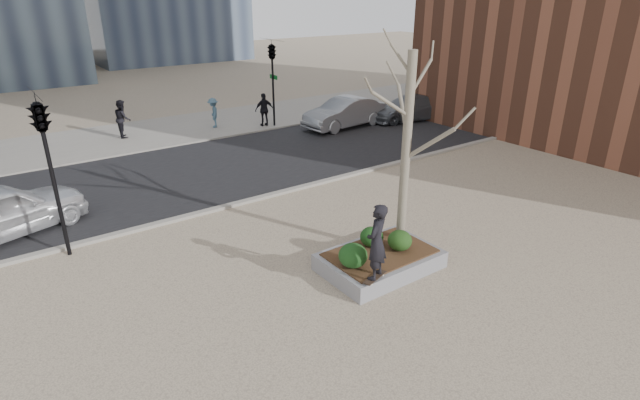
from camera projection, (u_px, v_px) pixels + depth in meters
ground at (350, 280)px, 12.64m from camera, size 120.00×120.00×0.00m
street at (195, 172)px, 20.13m from camera, size 60.00×8.00×0.02m
far_sidewalk at (140, 135)px, 25.37m from camera, size 60.00×6.00×0.02m
planter at (380, 261)px, 13.09m from camera, size 3.00×2.00×0.45m
planter_mulch at (380, 253)px, 13.00m from camera, size 2.70×1.70×0.04m
sycamore_tree at (408, 120)px, 12.47m from camera, size 2.80×2.80×6.60m
shrub_left at (353, 256)px, 12.20m from camera, size 0.72×0.72×0.61m
shrub_middle at (372, 237)px, 13.21m from camera, size 0.62×0.62×0.53m
shrub_right at (400, 240)px, 13.00m from camera, size 0.64×0.64×0.54m
skateboard at (375, 278)px, 11.81m from camera, size 0.80×0.42×0.08m
skateboarder at (377, 242)px, 11.44m from camera, size 0.81×0.71×1.86m
police_car at (2, 211)px, 14.63m from camera, size 5.00×3.22×1.58m
car_silver at (344, 113)px, 26.45m from camera, size 4.82×1.99×1.55m
car_third at (409, 108)px, 27.97m from camera, size 5.06×2.90×1.38m
pedestrian_a at (123, 119)px, 24.60m from camera, size 0.84×1.00×1.84m
pedestrian_b at (213, 113)px, 26.40m from camera, size 0.91×1.15×1.56m
pedestrian_c at (264, 110)px, 26.64m from camera, size 1.08×0.58×1.75m
traffic_light_near at (53, 179)px, 13.01m from camera, size 0.60×2.48×4.50m
traffic_light_far at (273, 84)px, 26.20m from camera, size 0.60×2.48×4.50m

